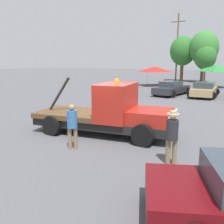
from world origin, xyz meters
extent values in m
plane|color=#545459|center=(0.00, 0.00, 0.00)|extent=(160.00, 160.00, 0.00)
cube|color=black|center=(0.00, 0.00, 0.53)|extent=(6.35, 2.92, 0.35)
cube|color=#B22319|center=(2.17, 0.35, 0.98)|extent=(1.99, 2.10, 0.55)
cube|color=silver|center=(3.07, 0.50, 0.95)|extent=(0.43, 1.95, 0.50)
cube|color=#B22319|center=(0.66, 0.11, 1.50)|extent=(1.68, 2.36, 1.59)
cube|color=brown|center=(-1.51, -0.25, 0.81)|extent=(3.37, 2.64, 0.22)
cylinder|color=black|center=(-2.18, -0.36, 1.70)|extent=(1.19, 0.31, 1.63)
cylinder|color=orange|center=(0.66, 0.11, 2.39)|extent=(0.18, 0.18, 0.20)
cylinder|color=black|center=(1.92, 1.36, 0.44)|extent=(0.88, 0.26, 0.88)
cylinder|color=black|center=(2.25, -0.68, 0.44)|extent=(0.88, 0.26, 0.88)
cylinder|color=black|center=(-2.13, 0.70, 0.44)|extent=(0.88, 0.26, 0.88)
cylinder|color=black|center=(-1.79, -1.34, 0.44)|extent=(0.88, 0.26, 0.88)
cylinder|color=black|center=(4.50, -3.64, 0.34)|extent=(0.68, 0.22, 0.68)
cylinder|color=#847051|center=(3.81, -1.71, 0.41)|extent=(0.15, 0.15, 0.81)
cylinder|color=#847051|center=(3.62, -1.80, 0.41)|extent=(0.15, 0.15, 0.81)
cylinder|color=#28282D|center=(3.72, -1.75, 1.13)|extent=(0.37, 0.37, 0.64)
sphere|color=tan|center=(3.72, -1.75, 1.56)|extent=(0.22, 0.22, 0.22)
torus|color=tan|center=(3.72, -1.75, 1.64)|extent=(0.38, 0.38, 0.05)
cylinder|color=tan|center=(3.72, -1.75, 1.68)|extent=(0.20, 0.20, 0.10)
cylinder|color=#847051|center=(0.20, -2.18, 0.41)|extent=(0.15, 0.15, 0.82)
cylinder|color=#847051|center=(0.04, -2.31, 0.41)|extent=(0.15, 0.15, 0.82)
cylinder|color=teal|center=(0.12, -2.25, 1.15)|extent=(0.38, 0.38, 0.65)
sphere|color=#A87A56|center=(0.12, -2.25, 1.58)|extent=(0.22, 0.22, 0.22)
cube|color=#2D2D33|center=(-1.22, 14.19, 0.54)|extent=(2.44, 4.92, 0.60)
cube|color=#333D47|center=(-1.25, 13.95, 1.09)|extent=(1.84, 2.18, 0.50)
cylinder|color=black|center=(-1.83, 15.89, 0.34)|extent=(0.68, 0.22, 0.68)
cylinder|color=black|center=(-0.15, 15.65, 0.34)|extent=(0.68, 0.22, 0.68)
cylinder|color=black|center=(-2.29, 12.72, 0.34)|extent=(0.68, 0.22, 0.68)
cylinder|color=black|center=(-0.61, 12.48, 0.34)|extent=(0.68, 0.22, 0.68)
cube|color=tan|center=(1.69, 14.49, 0.54)|extent=(2.07, 4.53, 0.60)
cube|color=#333D47|center=(1.70, 14.27, 1.09)|extent=(1.71, 1.95, 0.50)
cylinder|color=black|center=(0.74, 15.95, 0.34)|extent=(0.68, 0.22, 0.68)
cylinder|color=black|center=(2.48, 16.04, 0.34)|extent=(0.68, 0.22, 0.68)
cylinder|color=black|center=(0.90, 12.94, 0.34)|extent=(0.68, 0.22, 0.68)
cylinder|color=black|center=(2.64, 13.03, 0.34)|extent=(0.68, 0.22, 0.68)
cylinder|color=#9E9EA3|center=(-7.62, 20.05, 0.90)|extent=(0.07, 0.07, 1.81)
cylinder|color=#9E9EA3|center=(-4.10, 20.05, 0.90)|extent=(0.07, 0.07, 1.81)
cylinder|color=#9E9EA3|center=(-7.62, 23.57, 0.90)|extent=(0.07, 0.07, 1.81)
cylinder|color=#9E9EA3|center=(-4.10, 23.57, 0.90)|extent=(0.07, 0.07, 1.81)
pyramid|color=red|center=(-5.86, 21.81, 2.16)|extent=(3.52, 3.52, 0.70)
cylinder|color=#9E9EA3|center=(-0.48, 21.82, 0.98)|extent=(0.07, 0.07, 1.96)
cylinder|color=#9E9EA3|center=(-0.48, 25.40, 0.98)|extent=(0.07, 0.07, 1.96)
pyramid|color=#287F38|center=(1.31, 23.61, 2.34)|extent=(3.58, 3.58, 0.76)
cylinder|color=brown|center=(-1.65, 30.60, 1.32)|extent=(0.53, 0.53, 2.64)
ellipsoid|color=#387A33|center=(-1.65, 30.60, 5.10)|extent=(4.23, 4.23, 4.91)
cylinder|color=brown|center=(-1.19, 29.58, 0.98)|extent=(0.39, 0.39, 1.96)
ellipsoid|color=#2D6B28|center=(-1.19, 29.58, 3.78)|extent=(3.14, 3.14, 3.64)
cylinder|color=brown|center=(-4.90, 31.08, 1.22)|extent=(0.49, 0.49, 2.45)
ellipsoid|color=#2D6B28|center=(-4.90, 31.08, 4.72)|extent=(3.92, 3.92, 4.54)
cylinder|color=brown|center=(-5.95, 31.54, 5.24)|extent=(0.24, 0.24, 10.49)
cube|color=brown|center=(-5.95, 31.54, 9.23)|extent=(2.20, 0.14, 0.14)
camera|label=1|loc=(5.89, -9.18, 3.25)|focal=40.00mm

